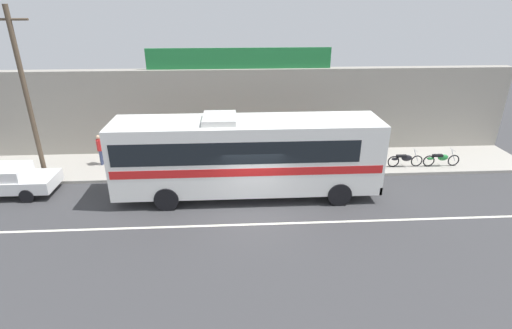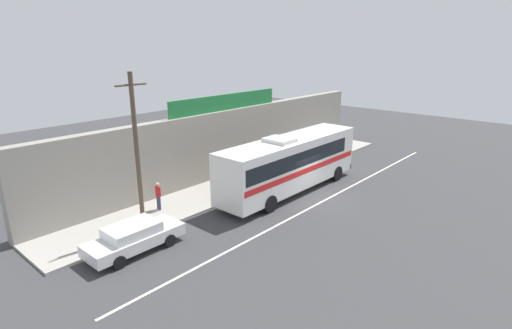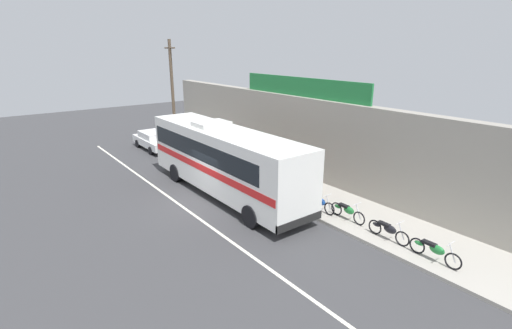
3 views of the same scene
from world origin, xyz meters
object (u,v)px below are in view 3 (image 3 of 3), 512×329
object	(u,v)px
intercity_bus	(223,157)
pedestrian_far_right	(319,178)
parked_car	(154,140)
pedestrian_by_curb	(257,154)
motorcycle_purple	(434,250)
motorcycle_red	(319,202)
pedestrian_far_left	(210,138)
motorcycle_black	(388,230)
motorcycle_blue	(347,211)
utility_pole	(173,94)

from	to	relation	value
intercity_bus	pedestrian_far_right	xyz separation A→B (m)	(3.44, 3.70, -0.99)
parked_car	pedestrian_by_curb	size ratio (longest dim) A/B	2.77
intercity_bus	motorcycle_purple	distance (m)	10.75
motorcycle_red	pedestrian_far_left	xyz separation A→B (m)	(-12.40, 1.38, 0.53)
motorcycle_black	parked_car	bearing A→B (deg)	-174.92
motorcycle_blue	pedestrian_far_right	bearing A→B (deg)	157.66
utility_pole	motorcycle_black	xyz separation A→B (m)	(18.20, 0.51, -3.70)
parked_car	motorcycle_purple	size ratio (longest dim) A/B	2.34
motorcycle_black	pedestrian_far_right	world-z (taller)	pedestrian_far_right
motorcycle_purple	pedestrian_far_right	size ratio (longest dim) A/B	1.21
parked_car	pedestrian_far_left	bearing A→B (deg)	40.58
pedestrian_by_curb	pedestrian_far_left	size ratio (longest dim) A/B	1.01
pedestrian_far_right	pedestrian_far_left	distance (m)	11.01
utility_pole	pedestrian_far_left	distance (m)	4.23
pedestrian_by_curb	pedestrian_far_left	distance (m)	5.49
utility_pole	motorcycle_blue	size ratio (longest dim) A/B	4.21
pedestrian_far_right	motorcycle_purple	bearing A→B (deg)	-10.90
parked_car	motorcycle_purple	xyz separation A→B (m)	(21.43, 1.70, -0.17)
motorcycle_purple	motorcycle_red	world-z (taller)	same
intercity_bus	parked_car	bearing A→B (deg)	176.56
motorcycle_black	pedestrian_far_right	xyz separation A→B (m)	(-5.01, 1.30, 0.51)
intercity_bus	pedestrian_far_right	distance (m)	5.14
motorcycle_purple	motorcycle_red	bearing A→B (deg)	-178.99
pedestrian_far_left	motorcycle_red	bearing A→B (deg)	-6.34
motorcycle_red	pedestrian_far_left	world-z (taller)	pedestrian_far_left
motorcycle_blue	parked_car	bearing A→B (deg)	-173.83
utility_pole	pedestrian_by_curb	xyz separation A→B (m)	(7.67, 1.93, -3.17)
motorcycle_black	motorcycle_purple	bearing A→B (deg)	-1.05
pedestrian_far_left	pedestrian_by_curb	bearing A→B (deg)	1.85
intercity_bus	pedestrian_far_left	size ratio (longest dim) A/B	7.06
intercity_bus	motorcycle_purple	xyz separation A→B (m)	(10.38, 2.36, -1.50)
motorcycle_red	parked_car	bearing A→B (deg)	-174.25
utility_pole	pedestrian_far_right	world-z (taller)	utility_pole
intercity_bus	utility_pole	world-z (taller)	utility_pole
intercity_bus	motorcycle_black	bearing A→B (deg)	15.83
motorcycle_purple	parked_car	bearing A→B (deg)	-175.47
motorcycle_purple	pedestrian_far_right	bearing A→B (deg)	169.10
motorcycle_black	pedestrian_far_left	bearing A→B (deg)	175.56
motorcycle_blue	pedestrian_by_curb	bearing A→B (deg)	171.26
motorcycle_black	motorcycle_purple	world-z (taller)	same
motorcycle_black	pedestrian_far_right	distance (m)	5.20
parked_car	motorcycle_red	distance (m)	15.96
parked_car	pedestrian_far_right	xyz separation A→B (m)	(14.48, 3.03, 0.34)
intercity_bus	parked_car	xyz separation A→B (m)	(-11.05, 0.66, -1.33)
utility_pole	pedestrian_far_right	size ratio (longest dim) A/B	4.93
utility_pole	motorcycle_red	bearing A→B (deg)	1.47
intercity_bus	motorcycle_purple	bearing A→B (deg)	12.81
motorcycle_blue	motorcycle_purple	distance (m)	4.12
parked_car	pedestrian_far_left	size ratio (longest dim) A/B	2.79
intercity_bus	motorcycle_black	world-z (taller)	intercity_bus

